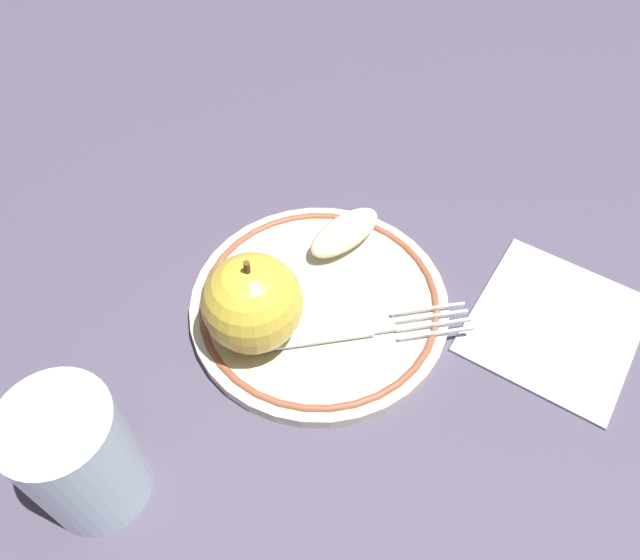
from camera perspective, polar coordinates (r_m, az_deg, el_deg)
The scene contains 7 objects.
ground_plane at distance 0.52m, azimuth -1.93°, elevation -2.51°, with size 2.00×2.00×0.00m, color #4C4358.
plate at distance 0.52m, azimuth 0.00°, elevation -1.79°, with size 0.21×0.21×0.01m.
apple_red_whole at distance 0.46m, azimuth -6.21°, elevation -2.11°, with size 0.08×0.08×0.09m.
apple_slice_front at distance 0.54m, azimuth 2.26°, elevation 4.37°, with size 0.07×0.03×0.02m, color beige.
fork at distance 0.49m, azimuth 3.33°, elevation -4.69°, with size 0.17×0.07×0.00m.
drinking_glass at distance 0.43m, azimuth -21.15°, elevation -14.84°, with size 0.07×0.07×0.11m, color silver.
napkin_folded at distance 0.54m, azimuth 20.70°, elevation -3.73°, with size 0.13×0.14×0.01m, color #B1B7D1.
Camera 1 is at (-0.05, 0.29, 0.43)m, focal length 35.00 mm.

